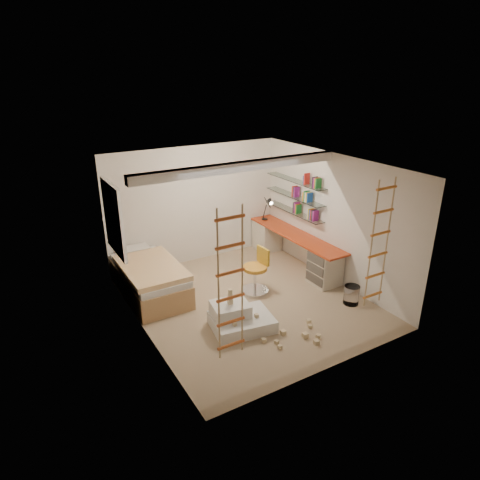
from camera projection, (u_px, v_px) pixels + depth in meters
floor at (248, 301)px, 8.09m from camera, size 4.50×4.50×0.00m
ceiling_beam at (240, 167)px, 7.38m from camera, size 4.00×0.18×0.16m
window_frame at (113, 219)px, 7.78m from camera, size 0.06×1.15×1.35m
window_blind at (116, 219)px, 7.80m from camera, size 0.02×1.00×1.20m
rope_ladder_left at (231, 285)px, 5.49m from camera, size 0.41×0.04×2.13m
rope_ladder_right at (379, 244)px, 6.76m from camera, size 0.41×0.04×2.13m
waste_bin at (352, 295)px, 7.95m from camera, size 0.29×0.29×0.36m
desk at (294, 248)px, 9.43m from camera, size 0.56×2.80×0.75m
shelves at (295, 196)px, 9.31m from camera, size 0.25×1.80×0.71m
bed at (150, 278)px, 8.25m from camera, size 1.02×2.00×0.69m
task_lamp at (269, 206)px, 9.90m from camera, size 0.14×0.36×0.57m
swivel_chair at (256, 276)px, 8.32m from camera, size 0.57×0.57×0.90m
play_platform at (239, 319)px, 7.22m from camera, size 1.12×0.93×0.45m
toy_blocks at (273, 323)px, 7.04m from camera, size 1.37×1.23×0.72m
books at (295, 193)px, 9.28m from camera, size 0.14×0.70×0.92m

